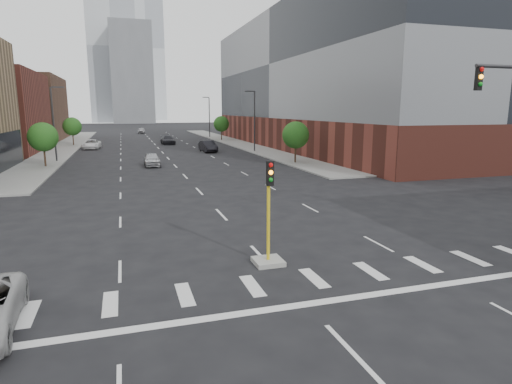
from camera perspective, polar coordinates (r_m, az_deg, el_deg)
name	(u,v)px	position (r m, az deg, el deg)	size (l,w,h in m)	color
sidewalk_left_far	(67,146)	(82.04, -23.90, 5.64)	(5.00, 92.00, 0.15)	gray
sidewalk_right_far	(233,142)	(84.06, -3.04, 6.67)	(5.00, 92.00, 0.15)	gray
building_left_far_b	(8,109)	(101.64, -30.16, 9.60)	(20.00, 24.00, 13.00)	brown
building_right_main	(336,81)	(75.99, 10.62, 14.28)	(24.00, 70.00, 22.00)	brown
tower_left	(112,49)	(229.05, -18.61, 17.64)	(22.00, 22.00, 70.00)	#B2B7BC
tower_right	(146,50)	(269.80, -14.51, 17.84)	(20.00, 20.00, 80.00)	#B2B7BC
tower_mid	(132,74)	(207.91, -16.21, 14.90)	(18.00, 18.00, 44.00)	slate
median_traffic_signal	(268,242)	(18.01, 1.68, -6.68)	(1.20, 1.20, 4.40)	#999993
streetlight_right_a	(254,119)	(65.10, -0.28, 9.77)	(1.60, 0.22, 9.07)	#2D2D30
streetlight_right_b	(209,115)	(99.10, -6.29, 10.13)	(1.60, 0.22, 9.07)	#2D2D30
streetlight_left	(54,121)	(57.80, -25.32, 8.56)	(1.60, 0.22, 9.07)	#2D2D30
tree_left_near	(43,137)	(53.01, -26.54, 6.58)	(3.20, 3.20, 4.85)	#382619
tree_left_far	(72,126)	(82.74, -23.31, 8.03)	(3.20, 3.20, 4.85)	#382619
tree_right_near	(296,135)	(51.24, 5.30, 7.57)	(3.20, 3.20, 4.85)	#382619
tree_right_far	(221,124)	(89.48, -4.65, 9.04)	(3.20, 3.20, 4.85)	#382619
car_near_left	(152,159)	(50.40, -13.72, 4.23)	(1.79, 4.45, 1.52)	#B1B1B5
car_mid_right	(208,146)	(65.80, -6.43, 6.09)	(1.82, 5.22, 1.72)	black
car_far_left	(92,144)	(75.04, -21.07, 5.95)	(2.51, 5.44, 1.51)	white
car_deep_right	(168,140)	(81.52, -11.69, 6.81)	(2.17, 5.34, 1.55)	#222328
car_distant	(142,131)	(118.11, -15.02, 7.92)	(1.90, 4.72, 1.61)	#9C9CA0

